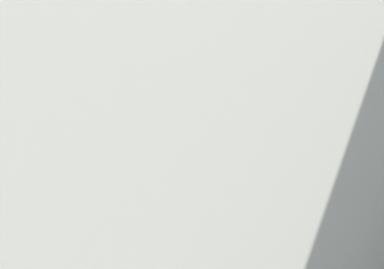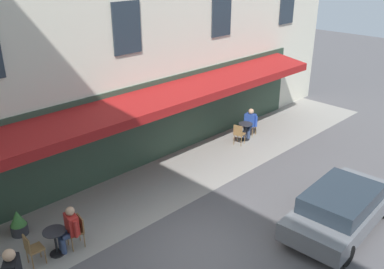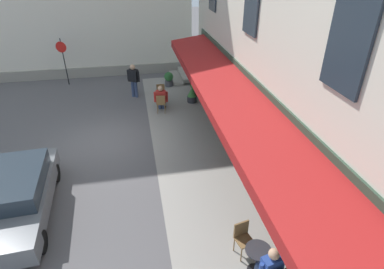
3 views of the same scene
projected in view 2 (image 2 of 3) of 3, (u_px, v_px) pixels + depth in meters
name	position (u px, v px, depth m)	size (l,w,h in m)	color
ground_plane	(198.00, 249.00, 11.38)	(70.00, 70.00, 0.00)	#565456
sidewalk_cafe_terrace	(194.00, 168.00, 15.69)	(20.50, 3.20, 0.01)	gray
cafe_table_near_entrance	(245.00, 129.00, 17.92)	(0.60, 0.60, 0.75)	black
cafe_chair_wicker_facing_street	(239.00, 133.00, 17.41)	(0.48, 0.48, 0.91)	olive
cafe_chair_wicker_near_door	(252.00, 123.00, 18.38)	(0.48, 0.48, 0.91)	olive
cafe_table_mid_terrace	(55.00, 239.00, 11.01)	(0.60, 0.60, 0.75)	black
cafe_chair_wicker_under_awning	(78.00, 229.00, 11.33)	(0.46, 0.46, 0.91)	olive
cafe_chair_wicker_corner_right	(31.00, 248.00, 10.60)	(0.42, 0.42, 0.91)	olive
seated_patron_in_blue	(250.00, 122.00, 18.16)	(0.58, 0.63, 1.28)	navy
seated_companion_in_red	(69.00, 227.00, 11.16)	(0.58, 0.65, 1.29)	navy
potted_plant_entrance_left	(18.00, 223.00, 11.86)	(0.48, 0.48, 0.78)	#2D2D33
parked_car_grey	(342.00, 207.00, 11.99)	(4.39, 2.03, 1.33)	slate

